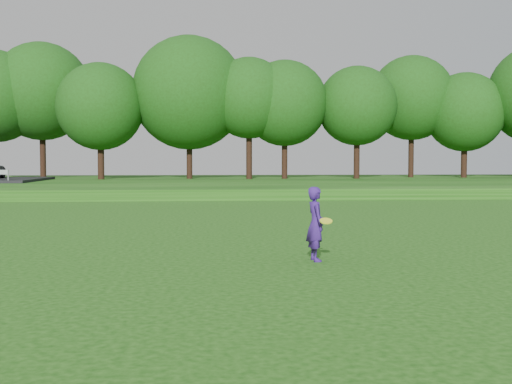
{
  "coord_description": "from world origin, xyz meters",
  "views": [
    {
      "loc": [
        0.17,
        -14.61,
        2.23
      ],
      "look_at": [
        1.5,
        3.13,
        1.3
      ],
      "focal_mm": 45.0,
      "sensor_mm": 36.0,
      "label": 1
    }
  ],
  "objects": [
    {
      "name": "treeline",
      "position": [
        0.0,
        38.0,
        8.1
      ],
      "size": [
        104.0,
        7.0,
        15.0
      ],
      "primitive_type": null,
      "color": "#1B440F",
      "rests_on": "berm"
    },
    {
      "name": "berm",
      "position": [
        0.0,
        34.0,
        0.3
      ],
      "size": [
        130.0,
        30.0,
        0.6
      ],
      "primitive_type": "cube",
      "color": "#14420C",
      "rests_on": "ground"
    },
    {
      "name": "walking_path",
      "position": [
        0.0,
        20.0,
        0.02
      ],
      "size": [
        130.0,
        1.6,
        0.04
      ],
      "primitive_type": "cube",
      "color": "gray",
      "rests_on": "ground"
    },
    {
      "name": "ground",
      "position": [
        0.0,
        0.0,
        0.0
      ],
      "size": [
        140.0,
        140.0,
        0.0
      ],
      "primitive_type": "plane",
      "color": "#14420C",
      "rests_on": "ground"
    },
    {
      "name": "woman",
      "position": [
        2.5,
        -0.87,
        0.81
      ],
      "size": [
        0.51,
        0.89,
        1.62
      ],
      "color": "#3B1B79",
      "rests_on": "ground"
    }
  ]
}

